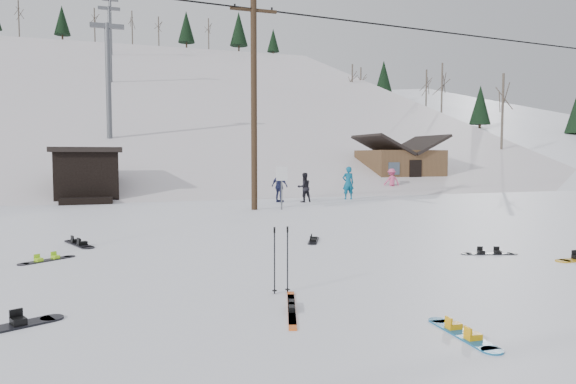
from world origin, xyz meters
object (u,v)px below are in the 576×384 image
object	(u,v)px
cabin	(399,168)
hero_skis	(292,308)
hero_snowboard	(463,333)
utility_pole	(254,100)

from	to	relation	value
cabin	hero_skis	size ratio (longest dim) A/B	2.95
hero_snowboard	hero_skis	bearing A→B (deg)	47.32
utility_pole	cabin	world-z (taller)	utility_pole
hero_snowboard	hero_skis	size ratio (longest dim) A/B	0.77
hero_skis	hero_snowboard	bearing A→B (deg)	-27.39
cabin	hero_snowboard	xyz separation A→B (m)	(-14.40, -25.87, -1.46)
utility_pole	hero_snowboard	distance (m)	16.60
utility_pole	cabin	bearing A→B (deg)	37.56
hero_snowboard	utility_pole	bearing A→B (deg)	-2.55
utility_pole	hero_skis	world-z (taller)	utility_pole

